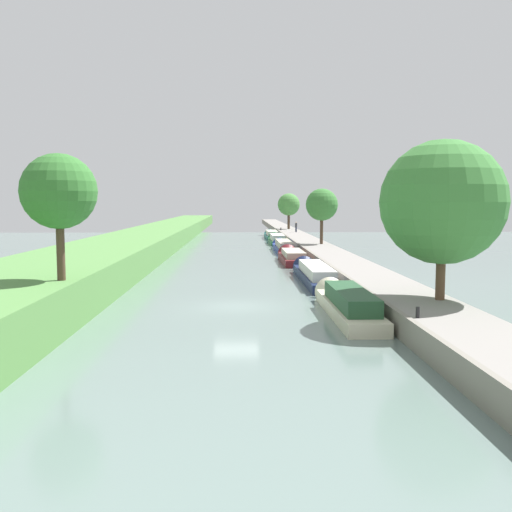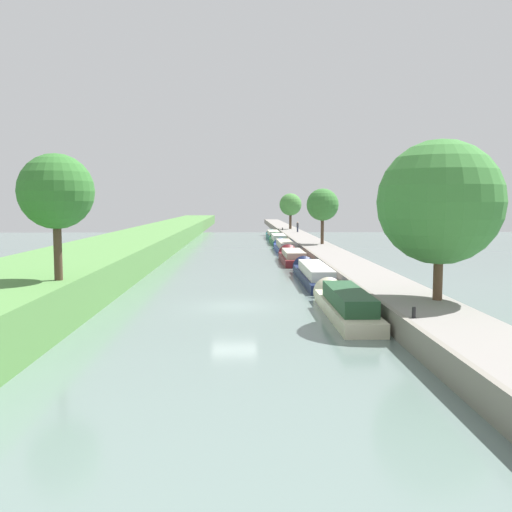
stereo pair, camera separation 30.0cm
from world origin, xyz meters
The scene contains 17 objects.
ground_plane centered at (0.00, 0.00, 0.00)m, with size 160.00×160.00×0.00m, color slate.
left_grassy_bank centered at (-11.18, 0.00, 1.11)m, with size 8.08×260.00×2.23m.
right_towpath centered at (8.94, 0.00, 0.54)m, with size 3.61×260.00×1.08m.
stone_quay centered at (7.01, 0.00, 0.56)m, with size 0.25×260.00×1.13m.
narrowboat_cream centered at (5.71, -2.36, 0.58)m, with size 1.93×10.91×2.05m.
narrowboat_navy centered at (5.71, 10.32, 0.53)m, with size 1.98×13.21×1.95m.
narrowboat_maroon centered at (5.36, 23.92, 0.50)m, with size 2.17×10.61×2.06m.
narrowboat_blue centered at (5.51, 36.36, 0.53)m, with size 1.91×13.69×1.94m.
narrowboat_green centered at (5.61, 49.56, 0.53)m, with size 2.11×10.87×2.07m.
narrowboat_teal centered at (5.52, 60.79, 0.53)m, with size 1.97×11.43×1.93m.
tree_rightbank_near centered at (9.89, -4.33, 5.78)m, with size 5.97×5.97×7.70m.
tree_rightbank_midnear centered at (9.62, 33.19, 5.52)m, with size 3.65×3.65×6.29m.
tree_rightbank_midfar centered at (9.18, 70.49, 5.42)m, with size 3.96×3.96×6.36m.
tree_leftbank_downstream centered at (-7.96, -5.27, 6.24)m, with size 3.42×3.42×5.75m.
person_walking centered at (9.40, 59.57, 1.95)m, with size 0.34×0.34×1.66m.
mooring_bollard_near centered at (7.44, -8.64, 1.30)m, with size 0.16×0.16×0.45m.
mooring_bollard_far centered at (7.44, 65.79, 1.30)m, with size 0.16×0.16×0.45m.
Camera 1 is at (0.11, -31.33, 5.76)m, focal length 39.96 mm.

